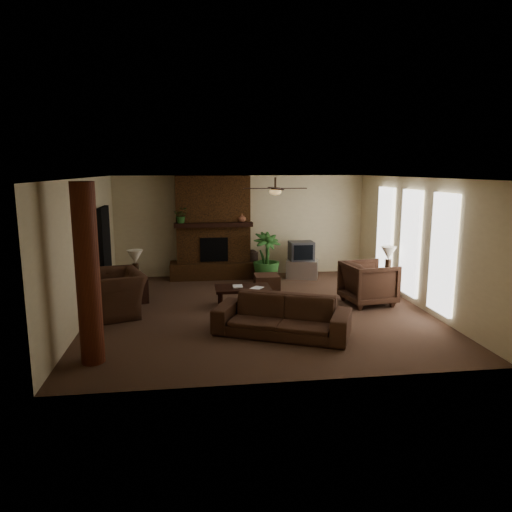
{
  "coord_description": "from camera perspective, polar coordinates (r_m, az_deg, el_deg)",
  "views": [
    {
      "loc": [
        -1.36,
        -9.62,
        2.98
      ],
      "look_at": [
        0.0,
        0.4,
        1.1
      ],
      "focal_mm": 33.01,
      "sensor_mm": 36.0,
      "label": 1
    }
  ],
  "objects": [
    {
      "name": "armchair_right",
      "position": [
        10.77,
        13.49,
        -2.95
      ],
      "size": [
        1.08,
        1.14,
        1.04
      ],
      "primitive_type": "imported",
      "rotation": [
        0.0,
        0.0,
        1.71
      ],
      "color": "#442A1D",
      "rests_on": "ground"
    },
    {
      "name": "mantel_vase",
      "position": [
        12.77,
        -1.72,
        4.64
      ],
      "size": [
        0.24,
        0.25,
        0.22
      ],
      "primitive_type": "imported",
      "rotation": [
        0.0,
        0.0,
        -0.1
      ],
      "color": "#92553A",
      "rests_on": "fireplace"
    },
    {
      "name": "lamp_right",
      "position": [
        11.37,
        15.77,
        0.11
      ],
      "size": [
        0.44,
        0.44,
        0.65
      ],
      "color": "#312116",
      "rests_on": "side_table_right"
    },
    {
      "name": "coffee_table",
      "position": [
        10.34,
        -1.6,
        -4.08
      ],
      "size": [
        1.2,
        0.7,
        0.43
      ],
      "color": "black",
      "rests_on": "ground"
    },
    {
      "name": "doorway",
      "position": [
        11.77,
        -17.8,
        0.58
      ],
      "size": [
        0.1,
        1.0,
        2.1
      ],
      "primitive_type": "cube",
      "color": "black",
      "rests_on": "ground"
    },
    {
      "name": "side_table_right",
      "position": [
        11.47,
        15.7,
        -3.51
      ],
      "size": [
        0.62,
        0.62,
        0.55
      ],
      "primitive_type": "cube",
      "rotation": [
        0.0,
        0.0,
        -0.28
      ],
      "color": "black",
      "rests_on": "ground"
    },
    {
      "name": "lamp_left",
      "position": [
        10.82,
        -14.43,
        -0.34
      ],
      "size": [
        0.42,
        0.42,
        0.65
      ],
      "color": "#312116",
      "rests_on": "side_table_left"
    },
    {
      "name": "floor_plant",
      "position": [
        12.55,
        1.26,
        -1.47
      ],
      "size": [
        1.13,
        1.49,
        0.74
      ],
      "primitive_type": "imported",
      "rotation": [
        0.0,
        0.0,
        0.33
      ],
      "color": "#295622",
      "rests_on": "ground"
    },
    {
      "name": "sofa",
      "position": [
        8.56,
        3.15,
        -6.51
      ],
      "size": [
        2.49,
        1.65,
        0.95
      ],
      "primitive_type": "imported",
      "rotation": [
        0.0,
        0.0,
        -0.43
      ],
      "color": "#442A1D",
      "rests_on": "ground"
    },
    {
      "name": "book_a",
      "position": [
        10.28,
        -2.84,
        -3.01
      ],
      "size": [
        0.22,
        0.03,
        0.29
      ],
      "primitive_type": "imported",
      "rotation": [
        0.0,
        0.0,
        -0.03
      ],
      "color": "#999999",
      "rests_on": "coffee_table"
    },
    {
      "name": "floor_vase",
      "position": [
        13.12,
        -0.48,
        -0.67
      ],
      "size": [
        0.34,
        0.34,
        0.77
      ],
      "color": "black",
      "rests_on": "ground"
    },
    {
      "name": "side_table_left",
      "position": [
        10.97,
        -14.54,
        -4.08
      ],
      "size": [
        0.66,
        0.66,
        0.55
      ],
      "primitive_type": "cube",
      "rotation": [
        0.0,
        0.0,
        0.44
      ],
      "color": "black",
      "rests_on": "ground"
    },
    {
      "name": "fireplace",
      "position": [
        12.98,
        -5.18,
        2.41
      ],
      "size": [
        2.4,
        0.7,
        2.8
      ],
      "color": "#573217",
      "rests_on": "ground"
    },
    {
      "name": "room_shell",
      "position": [
        9.84,
        0.31,
        1.3
      ],
      "size": [
        7.0,
        7.0,
        7.0
      ],
      "color": "brown",
      "rests_on": "ground"
    },
    {
      "name": "book_b",
      "position": [
        10.19,
        -0.43,
        -3.11
      ],
      "size": [
        0.18,
        0.15,
        0.29
      ],
      "primitive_type": "imported",
      "rotation": [
        0.0,
        0.0,
        -0.64
      ],
      "color": "#999999",
      "rests_on": "coffee_table"
    },
    {
      "name": "windows",
      "position": [
        11.05,
        18.17,
        1.52
      ],
      "size": [
        0.08,
        3.65,
        2.35
      ],
      "color": "white",
      "rests_on": "ground"
    },
    {
      "name": "mantel_plant",
      "position": [
        12.63,
        -9.04,
        4.69
      ],
      "size": [
        0.41,
        0.44,
        0.33
      ],
      "primitive_type": "imported",
      "rotation": [
        0.0,
        0.0,
        -0.07
      ],
      "color": "#295622",
      "rests_on": "fireplace"
    },
    {
      "name": "tv_stand",
      "position": [
        13.07,
        5.62,
        -1.58
      ],
      "size": [
        0.96,
        0.74,
        0.5
      ],
      "primitive_type": "cube",
      "rotation": [
        0.0,
        0.0,
        -0.32
      ],
      "color": "silver",
      "rests_on": "ground"
    },
    {
      "name": "ceiling_fan",
      "position": [
        10.08,
        2.35,
        7.97
      ],
      "size": [
        1.35,
        1.35,
        0.37
      ],
      "color": "#312116",
      "rests_on": "ceiling"
    },
    {
      "name": "ottoman",
      "position": [
        11.67,
        1.32,
        -3.26
      ],
      "size": [
        0.61,
        0.61,
        0.4
      ],
      "primitive_type": "cube",
      "rotation": [
        0.0,
        0.0,
        -0.02
      ],
      "color": "#442A1D",
      "rests_on": "ground"
    },
    {
      "name": "log_column",
      "position": [
        7.56,
        -19.71,
        -2.15
      ],
      "size": [
        0.36,
        0.36,
        2.8
      ],
      "primitive_type": "cylinder",
      "color": "#602918",
      "rests_on": "ground"
    },
    {
      "name": "tv",
      "position": [
        12.96,
        5.51,
        0.62
      ],
      "size": [
        0.66,
        0.54,
        0.52
      ],
      "color": "#3A3A3C",
      "rests_on": "tv_stand"
    },
    {
      "name": "armchair_left",
      "position": [
        10.12,
        -17.18,
        -3.51
      ],
      "size": [
        1.32,
        1.61,
        1.21
      ],
      "primitive_type": "imported",
      "rotation": [
        0.0,
        0.0,
        -1.22
      ],
      "color": "#442A1D",
      "rests_on": "ground"
    }
  ]
}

